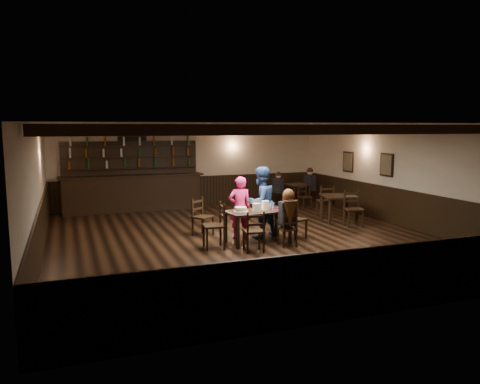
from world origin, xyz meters
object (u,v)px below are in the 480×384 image
object	(u,v)px
chair_near_left	(255,229)
bar_counter	(133,188)
cake	(241,209)
man_blue	(261,202)
dining_table	(258,214)
chair_near_right	(289,227)
woman_pink	(240,208)

from	to	relation	value
chair_near_left	bar_counter	distance (m)	6.25
cake	man_blue	bearing A→B (deg)	33.36
dining_table	man_blue	world-z (taller)	man_blue
chair_near_right	woman_pink	world-z (taller)	woman_pink
woman_pink	chair_near_right	bearing A→B (deg)	133.63
chair_near_right	bar_counter	xyz separation A→B (m)	(-2.61, 5.85, 0.27)
man_blue	bar_counter	bearing A→B (deg)	-84.82
chair_near_right	bar_counter	bearing A→B (deg)	114.03
chair_near_left	man_blue	world-z (taller)	man_blue
chair_near_left	man_blue	bearing A→B (deg)	61.82
dining_table	woman_pink	bearing A→B (deg)	116.61
woman_pink	chair_near_left	bearing A→B (deg)	93.66
woman_pink	man_blue	size ratio (longest dim) A/B	0.87
chair_near_right	bar_counter	size ratio (longest dim) A/B	0.18
woman_pink	bar_counter	xyz separation A→B (m)	(-1.87, 4.74, -0.02)
man_blue	cake	world-z (taller)	man_blue
bar_counter	chair_near_right	bearing A→B (deg)	-65.97
dining_table	man_blue	xyz separation A→B (m)	(0.26, 0.47, 0.19)
woman_pink	cake	xyz separation A→B (m)	(-0.16, -0.49, 0.05)
woman_pink	cake	bearing A→B (deg)	81.48
man_blue	bar_counter	size ratio (longest dim) A/B	0.38
chair_near_left	man_blue	size ratio (longest dim) A/B	0.52
chair_near_left	man_blue	xyz separation A→B (m)	(0.66, 1.23, 0.34)
woman_pink	man_blue	world-z (taller)	man_blue
man_blue	bar_counter	xyz separation A→B (m)	(-2.38, 4.78, -0.13)
bar_counter	chair_near_left	bearing A→B (deg)	-73.94
dining_table	man_blue	distance (m)	0.57
dining_table	bar_counter	distance (m)	5.66
cake	chair_near_left	bearing A→B (deg)	-88.26
chair_near_right	woman_pink	distance (m)	1.36
chair_near_left	cake	distance (m)	0.83
chair_near_right	woman_pink	xyz separation A→B (m)	(-0.74, 1.11, 0.29)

